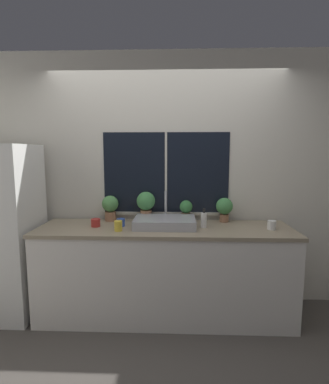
% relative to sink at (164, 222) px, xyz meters
% --- Properties ---
extents(ground_plane, '(14.00, 14.00, 0.00)m').
position_rel_sink_xyz_m(ground_plane, '(0.00, -0.35, -0.96)').
color(ground_plane, '#4C4742').
extents(wall_back, '(8.00, 0.09, 2.70)m').
position_rel_sink_xyz_m(wall_back, '(0.00, 0.38, 0.39)').
color(wall_back, silver).
rests_on(wall_back, ground_plane).
extents(wall_left, '(0.06, 7.00, 2.70)m').
position_rel_sink_xyz_m(wall_left, '(-2.32, 1.15, 0.39)').
color(wall_left, silver).
rests_on(wall_left, ground_plane).
extents(counter, '(2.50, 0.68, 0.92)m').
position_rel_sink_xyz_m(counter, '(0.00, -0.02, -0.50)').
color(counter, white).
rests_on(counter, ground_plane).
extents(sink, '(0.60, 0.46, 0.33)m').
position_rel_sink_xyz_m(sink, '(0.00, 0.00, 0.00)').
color(sink, '#ADADB2').
rests_on(sink, counter).
extents(potted_plant_far_left, '(0.17, 0.17, 0.27)m').
position_rel_sink_xyz_m(potted_plant_far_left, '(-0.59, 0.24, 0.11)').
color(potted_plant_far_left, '#9E6B4C').
rests_on(potted_plant_far_left, counter).
extents(potted_plant_center_left, '(0.20, 0.20, 0.32)m').
position_rel_sink_xyz_m(potted_plant_center_left, '(-0.21, 0.24, 0.14)').
color(potted_plant_center_left, '#9E6B4C').
rests_on(potted_plant_center_left, counter).
extents(potted_plant_center_right, '(0.14, 0.14, 0.23)m').
position_rel_sink_xyz_m(potted_plant_center_right, '(0.22, 0.24, 0.08)').
color(potted_plant_center_right, '#9E6B4C').
rests_on(potted_plant_center_right, counter).
extents(potted_plant_far_right, '(0.18, 0.18, 0.26)m').
position_rel_sink_xyz_m(potted_plant_far_right, '(0.62, 0.24, 0.11)').
color(potted_plant_far_right, '#9E6B4C').
rests_on(potted_plant_far_right, counter).
extents(soap_bottle, '(0.06, 0.06, 0.19)m').
position_rel_sink_xyz_m(soap_bottle, '(0.39, -0.02, 0.03)').
color(soap_bottle, white).
rests_on(soap_bottle, counter).
extents(mug_red, '(0.09, 0.09, 0.08)m').
position_rel_sink_xyz_m(mug_red, '(-0.68, -0.02, -0.01)').
color(mug_red, '#B72D28').
rests_on(mug_red, counter).
extents(mug_white, '(0.08, 0.08, 0.09)m').
position_rel_sink_xyz_m(mug_white, '(1.03, -0.07, -0.00)').
color(mug_white, white).
rests_on(mug_white, counter).
extents(mug_yellow, '(0.07, 0.07, 0.10)m').
position_rel_sink_xyz_m(mug_yellow, '(-0.43, -0.18, 0.00)').
color(mug_yellow, gold).
rests_on(mug_yellow, counter).
extents(mug_blue, '(0.08, 0.08, 0.08)m').
position_rel_sink_xyz_m(mug_blue, '(-0.43, 0.01, -0.01)').
color(mug_blue, '#3351AD').
rests_on(mug_blue, counter).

